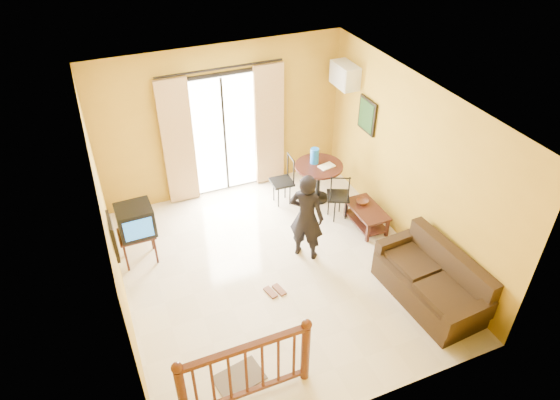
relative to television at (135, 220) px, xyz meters
name	(u,v)px	position (x,y,z in m)	size (l,w,h in m)	color
ground	(276,270)	(1.87, -1.06, -0.78)	(5.00, 5.00, 0.00)	beige
room_shell	(276,179)	(1.87, -1.06, 0.92)	(5.00, 5.00, 5.00)	white
balcony_door	(225,134)	(1.87, 1.37, 0.40)	(2.25, 0.14, 2.46)	black
tv_table	(137,237)	(-0.03, 0.00, -0.32)	(0.54, 0.45, 0.55)	black
television	(135,220)	(0.00, 0.00, 0.00)	(0.54, 0.50, 0.48)	black
picture_left	(113,236)	(-0.35, -1.26, 0.77)	(0.05, 0.42, 0.52)	black
dining_table	(319,172)	(3.31, 0.44, -0.21)	(0.87, 0.87, 0.73)	black
water_jug	(315,156)	(3.27, 0.54, 0.09)	(0.15, 0.15, 0.29)	blue
serving_tray	(327,166)	(3.42, 0.34, -0.05)	(0.28, 0.18, 0.02)	#EFE6CC
dining_chairs	(309,209)	(3.02, 0.18, -0.78)	(1.21, 1.26, 0.95)	black
air_conditioner	(345,75)	(3.96, 0.89, 1.37)	(0.31, 0.60, 0.40)	white
botanical_print	(367,116)	(4.09, 0.24, 0.87)	(0.05, 0.50, 0.60)	black
coffee_table	(366,214)	(3.72, -0.63, -0.53)	(0.47, 0.84, 0.37)	black
bowl	(362,202)	(3.72, -0.47, -0.38)	(0.21, 0.21, 0.07)	brown
sofa	(433,282)	(3.72, -2.46, -0.47)	(0.92, 1.81, 0.84)	black
standing_person	(306,217)	(2.44, -0.90, -0.03)	(0.55, 0.36, 1.52)	black
stair_balustrade	(246,368)	(0.72, -2.96, -0.22)	(1.63, 0.13, 1.04)	#471E0F
doormat	(239,378)	(0.71, -2.68, -0.77)	(0.60, 0.40, 0.02)	#584F47
sandals	(275,291)	(1.67, -1.48, -0.77)	(0.30, 0.27, 0.03)	brown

